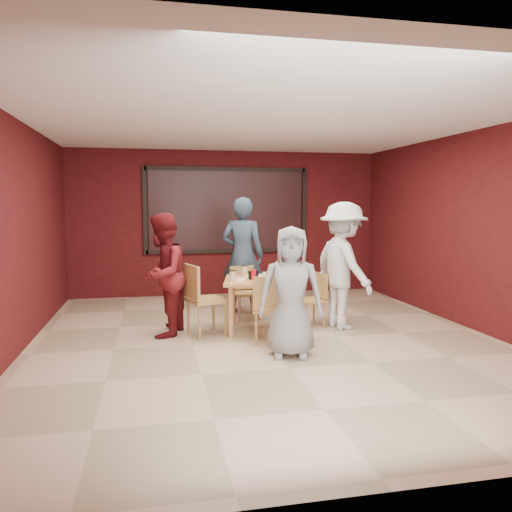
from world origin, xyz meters
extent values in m
plane|color=#CBAF8D|center=(0.00, 0.00, 0.00)|extent=(7.00, 7.00, 0.00)
cube|color=black|center=(0.00, 3.45, 1.65)|extent=(3.00, 0.02, 1.50)
cube|color=tan|center=(0.00, 0.54, 0.71)|extent=(1.09, 1.09, 0.04)
cylinder|color=tan|center=(-0.29, 0.97, 0.35)|extent=(0.07, 0.07, 0.69)
cylinder|color=tan|center=(0.44, 0.83, 0.35)|extent=(0.07, 0.07, 0.69)
cylinder|color=tan|center=(-0.43, 0.24, 0.35)|extent=(0.07, 0.07, 0.69)
cylinder|color=tan|center=(0.29, 0.10, 0.35)|extent=(0.07, 0.07, 0.69)
cylinder|color=white|center=(0.00, 0.24, 0.74)|extent=(0.23, 0.23, 0.01)
cone|color=#E8C352|center=(0.00, 0.24, 0.75)|extent=(0.21, 0.21, 0.02)
cylinder|color=#F7EEC5|center=(0.13, 0.15, 0.80)|extent=(0.09, 0.09, 0.14)
cylinder|color=black|center=(0.13, 0.15, 0.88)|extent=(0.09, 0.09, 0.01)
cylinder|color=white|center=(0.00, 0.83, 0.74)|extent=(0.23, 0.23, 0.01)
cone|color=#E8C352|center=(0.00, 0.83, 0.75)|extent=(0.21, 0.21, 0.02)
cylinder|color=#F7EEC5|center=(-0.12, 0.92, 0.80)|extent=(0.09, 0.09, 0.14)
cylinder|color=black|center=(-0.12, 0.92, 0.88)|extent=(0.09, 0.09, 0.01)
cylinder|color=white|center=(-0.29, 0.54, 0.74)|extent=(0.23, 0.23, 0.01)
cone|color=#E8C352|center=(-0.29, 0.54, 0.75)|extent=(0.21, 0.21, 0.02)
cylinder|color=#F7EEC5|center=(-0.38, 0.41, 0.80)|extent=(0.09, 0.09, 0.14)
cylinder|color=black|center=(-0.38, 0.41, 0.88)|extent=(0.09, 0.09, 0.01)
cylinder|color=white|center=(0.30, 0.54, 0.74)|extent=(0.23, 0.23, 0.01)
cone|color=#E8C352|center=(0.30, 0.54, 0.75)|extent=(0.21, 0.21, 0.02)
cylinder|color=#F7EEC5|center=(0.39, 0.66, 0.80)|extent=(0.09, 0.09, 0.14)
cylinder|color=black|center=(0.39, 0.66, 0.88)|extent=(0.09, 0.09, 0.01)
cylinder|color=silver|center=(0.08, 0.51, 0.78)|extent=(0.06, 0.06, 0.10)
cylinder|color=silver|center=(0.02, 0.46, 0.77)|extent=(0.05, 0.05, 0.08)
cylinder|color=red|center=(-0.07, 0.49, 0.80)|extent=(0.07, 0.07, 0.15)
cube|color=black|center=(-0.07, 0.56, 0.79)|extent=(0.14, 0.10, 0.11)
cube|color=#A98741|center=(0.02, -0.08, 0.44)|extent=(0.50, 0.50, 0.04)
cylinder|color=#A98741|center=(0.22, 0.06, 0.21)|extent=(0.04, 0.04, 0.42)
cylinder|color=#A98741|center=(-0.12, 0.12, 0.21)|extent=(0.04, 0.04, 0.42)
cylinder|color=#A98741|center=(0.16, -0.28, 0.21)|extent=(0.04, 0.04, 0.42)
cylinder|color=#A98741|center=(-0.18, -0.22, 0.21)|extent=(0.04, 0.04, 0.42)
cube|color=#A98741|center=(-0.02, -0.27, 0.68)|extent=(0.42, 0.11, 0.41)
cube|color=#A98741|center=(-0.04, 1.27, 0.40)|extent=(0.45, 0.45, 0.04)
cylinder|color=#A98741|center=(-0.17, 1.09, 0.19)|extent=(0.03, 0.03, 0.38)
cylinder|color=#A98741|center=(0.14, 1.14, 0.19)|extent=(0.03, 0.03, 0.38)
cylinder|color=#A98741|center=(-0.22, 1.40, 0.19)|extent=(0.03, 0.03, 0.38)
cylinder|color=#A98741|center=(0.09, 1.45, 0.19)|extent=(0.03, 0.03, 0.38)
cube|color=#A98741|center=(-0.07, 1.44, 0.62)|extent=(0.39, 0.10, 0.37)
cube|color=#A98741|center=(-0.73, 0.45, 0.48)|extent=(0.59, 0.59, 0.04)
cylinder|color=#A98741|center=(-0.49, 0.33, 0.23)|extent=(0.04, 0.04, 0.46)
cylinder|color=#A98741|center=(-0.61, 0.69, 0.23)|extent=(0.04, 0.04, 0.46)
cylinder|color=#A98741|center=(-0.85, 0.21, 0.23)|extent=(0.04, 0.04, 0.46)
cylinder|color=#A98741|center=(-0.97, 0.57, 0.23)|extent=(0.04, 0.04, 0.46)
cube|color=#A98741|center=(-0.93, 0.39, 0.75)|extent=(0.18, 0.46, 0.45)
cube|color=#A98741|center=(0.79, 0.63, 0.38)|extent=(0.44, 0.44, 0.04)
cylinder|color=#A98741|center=(0.61, 0.74, 0.18)|extent=(0.03, 0.03, 0.36)
cylinder|color=#A98741|center=(0.67, 0.45, 0.18)|extent=(0.03, 0.03, 0.36)
cylinder|color=#A98741|center=(0.91, 0.80, 0.18)|extent=(0.03, 0.03, 0.36)
cylinder|color=#A98741|center=(0.97, 0.51, 0.18)|extent=(0.03, 0.03, 0.36)
cube|color=#A98741|center=(0.95, 0.66, 0.60)|extent=(0.10, 0.37, 0.36)
imported|color=gray|center=(0.13, -0.69, 0.76)|extent=(0.84, 0.64, 1.52)
imported|color=#2D3E50|center=(-0.01, 1.71, 0.94)|extent=(0.81, 0.67, 1.89)
imported|color=maroon|center=(-1.31, 0.55, 0.83)|extent=(0.85, 0.96, 1.66)
imported|color=silver|center=(1.22, 0.46, 0.90)|extent=(0.92, 1.29, 1.80)
camera|label=1|loc=(-1.42, -6.19, 1.78)|focal=35.00mm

